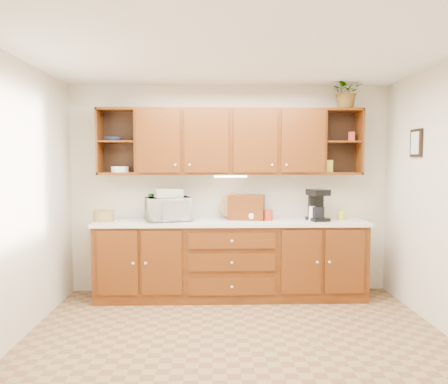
{
  "coord_description": "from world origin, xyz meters",
  "views": [
    {
      "loc": [
        -0.22,
        -3.77,
        1.65
      ],
      "look_at": [
        -0.09,
        1.15,
        1.31
      ],
      "focal_mm": 35.0,
      "sensor_mm": 36.0,
      "label": 1
    }
  ],
  "objects": [
    {
      "name": "wicker_basket",
      "position": [
        -1.52,
        1.44,
        1.0
      ],
      "size": [
        0.25,
        0.25,
        0.13
      ],
      "primitive_type": "cylinder",
      "rotation": [
        0.0,
        0.0,
        -0.03
      ],
      "color": "olive",
      "rests_on": "countertop"
    },
    {
      "name": "floor",
      "position": [
        0.0,
        0.0,
        0.0
      ],
      "size": [
        4.0,
        4.0,
        0.0
      ],
      "primitive_type": "plane",
      "color": "olive",
      "rests_on": "ground"
    },
    {
      "name": "mug_tree",
      "position": [
        0.29,
        1.53,
        0.99
      ],
      "size": [
        0.26,
        0.27,
        0.31
      ],
      "rotation": [
        0.0,
        0.0,
        0.12
      ],
      "color": "#3D1A07",
      "rests_on": "countertop"
    },
    {
      "name": "plate_stack",
      "position": [
        -1.35,
        1.58,
        1.56
      ],
      "size": [
        0.28,
        0.28,
        0.07
      ],
      "primitive_type": "cylinder",
      "rotation": [
        0.0,
        0.0,
        -0.41
      ],
      "color": "white",
      "rests_on": "upper_cabinets"
    },
    {
      "name": "potted_plant",
      "position": [
        1.41,
        1.54,
        2.5
      ],
      "size": [
        0.41,
        0.37,
        0.42
      ],
      "primitive_type": "imported",
      "rotation": [
        0.0,
        0.0,
        0.11
      ],
      "color": "#999999",
      "rests_on": "upper_cabinets"
    },
    {
      "name": "left_wall",
      "position": [
        -2.0,
        0.0,
        1.3
      ],
      "size": [
        0.0,
        3.5,
        3.5
      ],
      "primitive_type": "plane",
      "rotation": [
        1.57,
        0.0,
        1.57
      ],
      "color": "beige",
      "rests_on": "floor"
    },
    {
      "name": "bread_box",
      "position": [
        0.2,
        1.55,
        1.09
      ],
      "size": [
        0.47,
        0.35,
        0.3
      ],
      "primitive_type": "cube",
      "rotation": [
        0.0,
        0.0,
        -0.2
      ],
      "color": "#3D1A07",
      "rests_on": "countertop"
    },
    {
      "name": "undercabinet_light",
      "position": [
        0.0,
        1.53,
        1.47
      ],
      "size": [
        0.4,
        0.05,
        0.02
      ],
      "primitive_type": "cube",
      "color": "white",
      "rests_on": "upper_cabinets"
    },
    {
      "name": "canister_yellow",
      "position": [
        1.35,
        1.48,
        1.0
      ],
      "size": [
        0.11,
        0.11,
        0.11
      ],
      "primitive_type": "cylinder",
      "rotation": [
        0.0,
        0.0,
        0.25
      ],
      "color": "gold",
      "rests_on": "countertop"
    },
    {
      "name": "back_wall",
      "position": [
        0.0,
        1.75,
        1.3
      ],
      "size": [
        4.0,
        0.0,
        4.0
      ],
      "primitive_type": "plane",
      "rotation": [
        1.57,
        0.0,
        0.0
      ],
      "color": "beige",
      "rests_on": "floor"
    },
    {
      "name": "ceiling",
      "position": [
        0.0,
        0.0,
        2.6
      ],
      "size": [
        4.0,
        4.0,
        0.0
      ],
      "primitive_type": "plane",
      "rotation": [
        3.14,
        0.0,
        0.0
      ],
      "color": "white",
      "rests_on": "back_wall"
    },
    {
      "name": "bowl_stack",
      "position": [
        -1.42,
        1.58,
        1.92
      ],
      "size": [
        0.24,
        0.24,
        0.05
      ],
      "primitive_type": "imported",
      "rotation": [
        0.0,
        0.0,
        -0.4
      ],
      "color": "navy",
      "rests_on": "upper_cabinets"
    },
    {
      "name": "framed_picture",
      "position": [
        1.98,
        0.9,
        1.85
      ],
      "size": [
        0.03,
        0.24,
        0.3
      ],
      "primitive_type": "cube",
      "color": "black",
      "rests_on": "right_wall"
    },
    {
      "name": "wine_bottle",
      "position": [
        -0.97,
        1.58,
        1.1
      ],
      "size": [
        0.09,
        0.09,
        0.32
      ],
      "primitive_type": "cylinder",
      "rotation": [
        0.0,
        0.0,
        0.18
      ],
      "color": "black",
      "rests_on": "countertop"
    },
    {
      "name": "towel_stack",
      "position": [
        -0.75,
        1.44,
        1.27
      ],
      "size": [
        0.37,
        0.31,
        0.09
      ],
      "primitive_type": "cube",
      "rotation": [
        0.0,
        0.0,
        0.29
      ],
      "color": "#F0D071",
      "rests_on": "microwave"
    },
    {
      "name": "base_cabinets",
      "position": [
        0.0,
        1.45,
        0.45
      ],
      "size": [
        3.2,
        0.6,
        0.9
      ],
      "primitive_type": "cube",
      "color": "#3D1A07",
      "rests_on": "floor"
    },
    {
      "name": "woven_tray",
      "position": [
        0.04,
        1.61,
        0.95
      ],
      "size": [
        0.34,
        0.13,
        0.33
      ],
      "primitive_type": "cylinder",
      "rotation": [
        1.36,
        0.0,
        -0.13
      ],
      "color": "olive",
      "rests_on": "countertop"
    },
    {
      "name": "upper_cabinets",
      "position": [
        0.01,
        1.59,
        1.89
      ],
      "size": [
        3.2,
        0.33,
        0.8
      ],
      "color": "#3D1A07",
      "rests_on": "back_wall"
    },
    {
      "name": "pantry_box_yellow",
      "position": [
        1.21,
        1.57,
        1.59
      ],
      "size": [
        0.09,
        0.07,
        0.15
      ],
      "primitive_type": "cube",
      "rotation": [
        0.0,
        0.0,
        0.06
      ],
      "color": "gold",
      "rests_on": "upper_cabinets"
    },
    {
      "name": "microwave",
      "position": [
        -0.75,
        1.44,
        1.08
      ],
      "size": [
        0.6,
        0.5,
        0.28
      ],
      "primitive_type": "imported",
      "rotation": [
        0.0,
        0.0,
        0.33
      ],
      "color": "beige",
      "rests_on": "countertop"
    },
    {
      "name": "canister_red",
      "position": [
        0.45,
        1.43,
        1.01
      ],
      "size": [
        0.13,
        0.13,
        0.13
      ],
      "primitive_type": "cylinder",
      "rotation": [
        0.0,
        0.0,
        0.23
      ],
      "color": "#A92B18",
      "rests_on": "countertop"
    },
    {
      "name": "pantry_box_red",
      "position": [
        1.49,
        1.57,
        1.96
      ],
      "size": [
        0.09,
        0.09,
        0.11
      ],
      "primitive_type": "cube",
      "rotation": [
        0.0,
        0.0,
        -0.33
      ],
      "color": "#A92B18",
      "rests_on": "upper_cabinets"
    },
    {
      "name": "canister_white",
      "position": [
        0.98,
        1.41,
        1.03
      ],
      "size": [
        0.09,
        0.09,
        0.17
      ],
      "primitive_type": "cylinder",
      "rotation": [
        0.0,
        0.0,
        -0.32
      ],
      "color": "white",
      "rests_on": "countertop"
    },
    {
      "name": "coffee_maker",
      "position": [
        1.05,
        1.43,
        1.12
      ],
      "size": [
        0.26,
        0.3,
        0.38
      ],
      "rotation": [
        0.0,
        0.0,
        0.24
      ],
      "color": "black",
      "rests_on": "countertop"
    },
    {
      "name": "countertop",
      "position": [
        0.0,
        1.44,
        0.92
      ],
      "size": [
        3.24,
        0.64,
        0.04
      ],
      "primitive_type": "cube",
      "color": "silver",
      "rests_on": "base_cabinets"
    }
  ]
}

